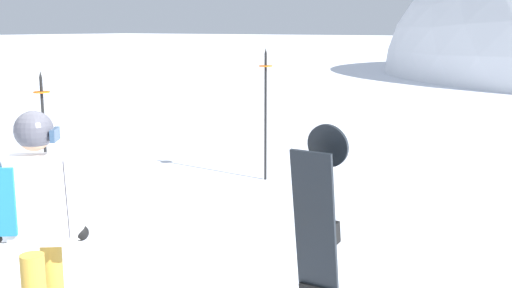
{
  "coord_description": "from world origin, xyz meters",
  "views": [
    {
      "loc": [
        3.83,
        -2.96,
        2.24
      ],
      "look_at": [
        0.19,
        2.54,
        1.0
      ],
      "focal_mm": 43.93,
      "sensor_mm": 36.0,
      "label": 1
    }
  ],
  "objects": [
    {
      "name": "piste_marker_near",
      "position": [
        -2.6,
        1.97,
        0.98
      ],
      "size": [
        0.2,
        0.2,
        1.71
      ],
      "color": "black",
      "rests_on": "ground"
    },
    {
      "name": "snowboarder_main",
      "position": [
        0.45,
        -0.48,
        0.92
      ],
      "size": [
        1.26,
        1.5,
        1.71
      ],
      "color": "orange",
      "rests_on": "ground"
    },
    {
      "name": "piste_marker_far",
      "position": [
        -1.05,
        4.66,
        1.11
      ],
      "size": [
        0.2,
        0.2,
        1.94
      ],
      "color": "black",
      "rests_on": "ground"
    },
    {
      "name": "spare_snowboard",
      "position": [
        2.08,
        0.42,
        0.83
      ],
      "size": [
        0.28,
        0.27,
        1.64
      ],
      "color": "black",
      "rests_on": "ground"
    }
  ]
}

